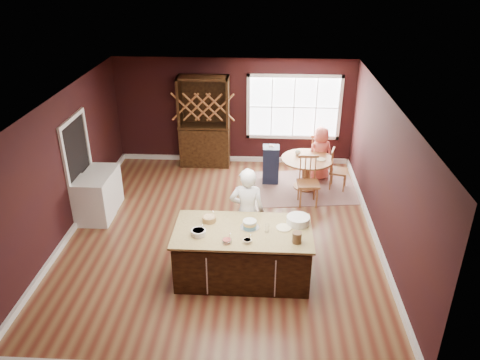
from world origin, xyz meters
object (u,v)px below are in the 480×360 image
at_px(chair_south, 308,182).
at_px(layer_cake, 250,224).
at_px(seated_woman, 320,153).
at_px(washer, 94,201).
at_px(kitchen_island, 243,254).
at_px(chair_north, 316,152).
at_px(chair_east, 339,169).
at_px(high_chair, 271,164).
at_px(dryer, 104,187).
at_px(dining_table, 307,167).
at_px(baker, 247,212).
at_px(hutch, 204,122).
at_px(toddler, 274,149).

bearing_deg(chair_south, layer_cake, -118.94).
bearing_deg(seated_woman, washer, 3.58).
distance_m(kitchen_island, chair_north, 4.52).
height_order(chair_east, chair_south, chair_south).
bearing_deg(high_chair, chair_south, -52.98).
relative_size(chair_north, seated_woman, 0.82).
relative_size(chair_south, dryer, 1.23).
height_order(kitchen_island, dining_table, kitchen_island).
bearing_deg(high_chair, baker, -98.64).
distance_m(chair_south, hutch, 3.24).
bearing_deg(toddler, baker, -99.69).
height_order(high_chair, hutch, hutch).
height_order(baker, hutch, hutch).
bearing_deg(toddler, hutch, 154.40).
relative_size(high_chair, dryer, 1.05).
relative_size(chair_east, washer, 1.04).
height_order(high_chair, dryer, high_chair).
height_order(seated_woman, hutch, hutch).
xyz_separation_m(high_chair, hutch, (-1.68, 0.93, 0.68)).
xyz_separation_m(baker, high_chair, (0.44, 2.95, -0.38)).
height_order(kitchen_island, high_chair, high_chair).
bearing_deg(layer_cake, high_chair, 84.03).
bearing_deg(dryer, chair_east, 12.12).
distance_m(chair_south, toddler, 1.38).
bearing_deg(chair_south, chair_north, 75.37).
relative_size(dining_table, layer_cake, 3.74).
height_order(kitchen_island, dryer, kitchen_island).
bearing_deg(high_chair, washer, -150.89).
bearing_deg(dining_table, washer, -158.43).
bearing_deg(baker, chair_north, -113.26).
xyz_separation_m(kitchen_island, chair_south, (1.29, 2.58, 0.11)).
distance_m(dining_table, toddler, 0.87).
xyz_separation_m(chair_east, dryer, (-5.16, -1.11, -0.04)).
distance_m(chair_east, chair_north, 0.96).
distance_m(kitchen_island, chair_south, 2.89).
height_order(kitchen_island, baker, baker).
distance_m(baker, chair_south, 2.28).
height_order(dining_table, hutch, hutch).
distance_m(chair_north, high_chair, 1.27).
bearing_deg(seated_woman, chair_south, 52.42).
relative_size(layer_cake, chair_south, 0.29).
height_order(layer_cake, seated_woman, seated_woman).
bearing_deg(hutch, toddler, -25.60).
distance_m(baker, high_chair, 3.01).
height_order(chair_south, toddler, chair_south).
bearing_deg(seated_woman, hutch, -35.09).
distance_m(baker, seated_woman, 3.60).
bearing_deg(kitchen_island, baker, 86.68).
xyz_separation_m(layer_cake, chair_east, (1.94, 3.30, -0.50)).
bearing_deg(chair_south, chair_east, 42.54).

